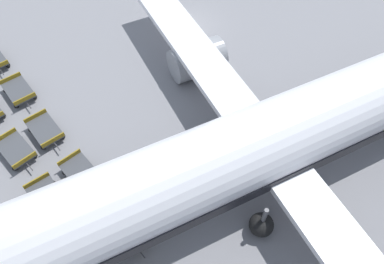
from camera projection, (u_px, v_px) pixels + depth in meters
The scene contains 9 objects.
ground_plane at pixel (190, 26), 31.85m from camera, with size 500.00×500.00×0.00m, color gray.
airplane at pixel (284, 136), 20.68m from camera, with size 36.14×40.11×14.39m.
baggage_dolly_row_near_col_d at pixel (16, 150), 23.65m from camera, with size 3.46×2.20×0.92m.
baggage_dolly_row_near_col_e at pixel (47, 198), 21.64m from camera, with size 3.44×1.95×0.92m.
baggage_dolly_row_near_col_f at pixel (86, 255), 19.67m from camera, with size 3.46×2.14×0.92m.
baggage_dolly_row_mid_a_col_c at pixel (19, 91), 26.71m from camera, with size 3.45×1.98×0.92m.
baggage_dolly_row_mid_a_col_d at pixel (45, 130), 24.60m from camera, with size 3.45×2.01×0.92m.
baggage_dolly_row_mid_a_col_e at pixel (81, 173), 22.65m from camera, with size 3.46×2.11×0.92m.
baggage_dolly_row_mid_a_col_f at pixel (123, 230), 20.50m from camera, with size 3.45×2.07×0.92m.
Camera 1 is at (22.88, -12.94, 20.11)m, focal length 35.00 mm.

